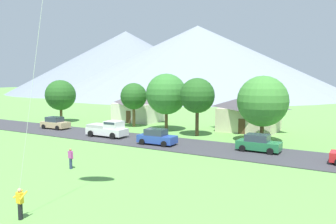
{
  "coord_description": "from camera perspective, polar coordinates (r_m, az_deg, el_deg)",
  "views": [
    {
      "loc": [
        16.35,
        -4.54,
        7.4
      ],
      "look_at": [
        0.82,
        21.71,
        4.23
      ],
      "focal_mm": 36.38,
      "sensor_mm": 36.0,
      "label": 1
    }
  ],
  "objects": [
    {
      "name": "tree_near_right",
      "position": [
        50.38,
        -5.77,
        2.61
      ],
      "size": [
        3.92,
        3.92,
        6.5
      ],
      "color": "brown",
      "rests_on": "ground"
    },
    {
      "name": "road_strip",
      "position": [
        36.7,
        3.51,
        -5.65
      ],
      "size": [
        160.0,
        7.07,
        0.08
      ],
      "primitive_type": "cube",
      "color": "#38383D",
      "rests_on": "ground"
    },
    {
      "name": "tree_left_of_center",
      "position": [
        46.46,
        -0.29,
        3.01
      ],
      "size": [
        5.59,
        5.59,
        7.84
      ],
      "color": "brown",
      "rests_on": "ground"
    },
    {
      "name": "tree_far_right",
      "position": [
        42.45,
        4.93,
        2.73
      ],
      "size": [
        4.38,
        4.38,
        7.26
      ],
      "color": "#4C3823",
      "rests_on": "ground"
    },
    {
      "name": "watcher_person",
      "position": [
        28.69,
        -16.0,
        -7.44
      ],
      "size": [
        0.56,
        0.24,
        1.68
      ],
      "color": "navy",
      "rests_on": "ground"
    },
    {
      "name": "mountain_far_west_ridge",
      "position": [
        143.4,
        4.96,
        8.62
      ],
      "size": [
        119.76,
        119.76,
        28.33
      ],
      "primitive_type": "cone",
      "color": "gray",
      "rests_on": "ground"
    },
    {
      "name": "mountain_east_ridge",
      "position": [
        165.74,
        -7.03,
        8.33
      ],
      "size": [
        107.24,
        107.24,
        28.91
      ],
      "primitive_type": "cone",
      "color": "slate",
      "rests_on": "ground"
    },
    {
      "name": "tree_center",
      "position": [
        58.0,
        -17.56,
        2.71
      ],
      "size": [
        4.91,
        4.91,
        6.88
      ],
      "color": "brown",
      "rests_on": "ground"
    },
    {
      "name": "parked_car_tan_mid_east",
      "position": [
        50.63,
        -18.38,
        -1.78
      ],
      "size": [
        4.25,
        2.18,
        1.68
      ],
      "color": "tan",
      "rests_on": "road_strip"
    },
    {
      "name": "parked_car_green_east_end",
      "position": [
        34.75,
        14.9,
        -5.1
      ],
      "size": [
        4.21,
        2.09,
        1.68
      ],
      "color": "#237042",
      "rests_on": "road_strip"
    },
    {
      "name": "house_leftmost",
      "position": [
        47.7,
        13.44,
        -0.08
      ],
      "size": [
        8.04,
        6.58,
        4.91
      ],
      "color": "beige",
      "rests_on": "ground"
    },
    {
      "name": "pickup_truck_white_west_side",
      "position": [
        42.27,
        -10.06,
        -2.78
      ],
      "size": [
        5.24,
        2.4,
        1.99
      ],
      "color": "white",
      "rests_on": "road_strip"
    },
    {
      "name": "tree_right_of_center",
      "position": [
        39.4,
        15.58,
        1.75
      ],
      "size": [
        5.7,
        5.7,
        7.53
      ],
      "color": "#4C3823",
      "rests_on": "ground"
    },
    {
      "name": "house_right_center",
      "position": [
        56.82,
        -4.84,
        0.91
      ],
      "size": [
        7.78,
        6.5,
        4.72
      ],
      "color": "beige",
      "rests_on": "ground"
    },
    {
      "name": "parked_car_blue_mid_west",
      "position": [
        37.02,
        -1.9,
        -4.23
      ],
      "size": [
        4.27,
        2.21,
        1.68
      ],
      "color": "#2847A8",
      "rests_on": "road_strip"
    }
  ]
}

